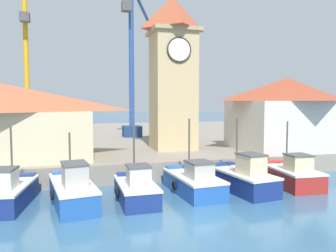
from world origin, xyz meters
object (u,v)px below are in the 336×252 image
fishing_boat_mid_left (193,182)px  port_crane_near (27,82)px  fishing_boat_left_inner (136,189)px  clock_tower (173,70)px  warehouse_right (287,113)px  port_crane_far (132,81)px  fishing_boat_mid_right (291,175)px  fishing_boat_left_outer (73,190)px  fishing_boat_far_left (9,192)px  fishing_boat_center (243,178)px

fishing_boat_mid_left → port_crane_near: bearing=116.9°
fishing_boat_left_inner → clock_tower: clock_tower is taller
warehouse_right → port_crane_far: port_crane_far is taller
fishing_boat_mid_left → warehouse_right: (10.30, 6.17, 3.61)m
fishing_boat_mid_left → fishing_boat_mid_right: fishing_boat_mid_left is taller
fishing_boat_left_outer → port_crane_far: port_crane_far is taller
fishing_boat_far_left → fishing_boat_left_inner: (6.23, -0.88, -0.02)m
fishing_boat_left_outer → port_crane_near: port_crane_near is taller
fishing_boat_far_left → fishing_boat_left_outer: (3.05, -0.54, 0.06)m
fishing_boat_far_left → fishing_boat_mid_left: size_ratio=0.93×
fishing_boat_mid_left → fishing_boat_mid_right: size_ratio=1.12×
port_crane_near → warehouse_right: bearing=-38.1°
fishing_boat_left_outer → port_crane_near: 25.57m
fishing_boat_left_inner → fishing_boat_mid_left: (3.40, 0.71, -0.01)m
fishing_boat_mid_right → port_crane_far: (-6.92, 19.04, 6.82)m
fishing_boat_center → fishing_boat_mid_right: bearing=4.7°
fishing_boat_left_inner → warehouse_right: 15.75m
fishing_boat_mid_left → clock_tower: bearing=81.9°
fishing_boat_mid_right → clock_tower: 12.31m
fishing_boat_left_inner → port_crane_near: 26.76m
fishing_boat_far_left → fishing_boat_left_inner: size_ratio=1.10×
fishing_boat_mid_right → fishing_boat_center: bearing=-175.3°
fishing_boat_far_left → warehouse_right: (19.93, 6.00, 3.59)m
fishing_boat_left_outer → fishing_boat_mid_right: fishing_boat_mid_right is taller
port_crane_far → warehouse_right: bearing=-49.9°
fishing_boat_mid_right → port_crane_far: size_ratio=0.26×
fishing_boat_center → warehouse_right: size_ratio=0.57×
fishing_boat_center → clock_tower: size_ratio=0.35×
fishing_boat_mid_left → warehouse_right: 12.54m
fishing_boat_center → warehouse_right: 10.42m
clock_tower → port_crane_near: port_crane_near is taller
port_crane_near → clock_tower: bearing=-48.7°
port_crane_far → fishing_boat_left_inner: bearing=-98.3°
fishing_boat_mid_left → fishing_boat_center: 2.95m
fishing_boat_mid_right → warehouse_right: bearing=57.7°
fishing_boat_left_inner → port_crane_near: port_crane_near is taller
fishing_boat_left_inner → port_crane_far: (2.86, 19.73, 6.85)m
fishing_boat_mid_right → port_crane_near: port_crane_near is taller
clock_tower → port_crane_near: (-13.25, 15.07, -0.34)m
clock_tower → port_crane_far: 10.55m
port_crane_near → fishing_boat_center: bearing=-58.1°
fishing_boat_left_outer → warehouse_right: bearing=21.2°
fishing_boat_mid_left → fishing_boat_center: (2.93, -0.30, 0.09)m
fishing_boat_mid_right → port_crane_near: 30.77m
clock_tower → port_crane_near: 20.07m
fishing_boat_mid_left → port_crane_far: size_ratio=0.29×
fishing_boat_left_inner → fishing_boat_mid_right: bearing=4.0°
clock_tower → fishing_boat_far_left: bearing=-142.1°
fishing_boat_left_inner → port_crane_near: (-8.62, 24.41, 6.79)m
fishing_boat_mid_left → fishing_boat_left_inner: bearing=-168.2°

